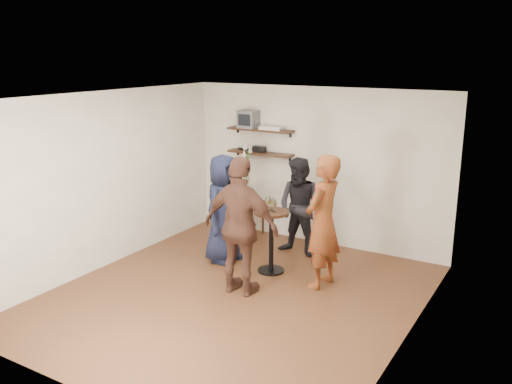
% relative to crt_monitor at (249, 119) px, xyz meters
% --- Properties ---
extents(room, '(4.58, 5.08, 2.68)m').
position_rel_crt_monitor_xyz_m(room, '(1.23, -2.38, -0.72)').
color(room, '#492B17').
rests_on(room, ground).
extents(shelf_upper, '(1.20, 0.25, 0.04)m').
position_rel_crt_monitor_xyz_m(shelf_upper, '(0.23, 0.00, -0.17)').
color(shelf_upper, black).
rests_on(shelf_upper, room).
extents(shelf_lower, '(1.20, 0.25, 0.04)m').
position_rel_crt_monitor_xyz_m(shelf_lower, '(0.23, 0.00, -0.57)').
color(shelf_lower, black).
rests_on(shelf_lower, room).
extents(crt_monitor, '(0.32, 0.30, 0.30)m').
position_rel_crt_monitor_xyz_m(crt_monitor, '(0.00, 0.00, 0.00)').
color(crt_monitor, '#59595B').
rests_on(crt_monitor, shelf_upper).
extents(dvd_deck, '(0.40, 0.24, 0.06)m').
position_rel_crt_monitor_xyz_m(dvd_deck, '(0.46, 0.00, -0.12)').
color(dvd_deck, silver).
rests_on(dvd_deck, shelf_upper).
extents(radio, '(0.22, 0.10, 0.10)m').
position_rel_crt_monitor_xyz_m(radio, '(0.21, 0.00, -0.50)').
color(radio, black).
rests_on(radio, shelf_lower).
extents(power_strip, '(0.30, 0.05, 0.03)m').
position_rel_crt_monitor_xyz_m(power_strip, '(-0.09, 0.05, -0.54)').
color(power_strip, black).
rests_on(power_strip, shelf_lower).
extents(side_table, '(0.59, 0.59, 0.60)m').
position_rel_crt_monitor_xyz_m(side_table, '(0.09, -0.20, -1.52)').
color(side_table, black).
rests_on(side_table, room).
extents(vase_lilies, '(0.20, 0.21, 1.08)m').
position_rel_crt_monitor_xyz_m(vase_lilies, '(0.08, -0.20, -1.08)').
color(vase_lilies, silver).
rests_on(vase_lilies, side_table).
extents(drinks_table, '(0.51, 0.51, 0.92)m').
position_rel_crt_monitor_xyz_m(drinks_table, '(1.24, -1.40, -1.42)').
color(drinks_table, black).
rests_on(drinks_table, room).
extents(wine_glass_fl, '(0.07, 0.07, 0.20)m').
position_rel_crt_monitor_xyz_m(wine_glass_fl, '(1.18, -1.43, -0.96)').
color(wine_glass_fl, silver).
rests_on(wine_glass_fl, drinks_table).
extents(wine_glass_fr, '(0.06, 0.06, 0.18)m').
position_rel_crt_monitor_xyz_m(wine_glass_fr, '(1.30, -1.43, -0.97)').
color(wine_glass_fr, silver).
rests_on(wine_glass_fr, drinks_table).
extents(wine_glass_bl, '(0.07, 0.07, 0.20)m').
position_rel_crt_monitor_xyz_m(wine_glass_bl, '(1.20, -1.35, -0.96)').
color(wine_glass_bl, silver).
rests_on(wine_glass_bl, drinks_table).
extents(wine_glass_br, '(0.06, 0.06, 0.19)m').
position_rel_crt_monitor_xyz_m(wine_glass_br, '(1.26, -1.39, -0.97)').
color(wine_glass_br, silver).
rests_on(wine_glass_br, drinks_table).
extents(person_plaid, '(0.50, 0.71, 1.84)m').
position_rel_crt_monitor_xyz_m(person_plaid, '(2.07, -1.48, -1.10)').
color(person_plaid, red).
rests_on(person_plaid, room).
extents(person_dark, '(0.79, 0.64, 1.56)m').
position_rel_crt_monitor_xyz_m(person_dark, '(1.29, -0.57, -1.24)').
color(person_dark, black).
rests_on(person_dark, room).
extents(person_navy, '(0.54, 0.82, 1.67)m').
position_rel_crt_monitor_xyz_m(person_navy, '(0.41, -1.39, -1.18)').
color(person_navy, black).
rests_on(person_navy, room).
extents(person_brown, '(1.09, 0.47, 1.85)m').
position_rel_crt_monitor_xyz_m(person_brown, '(1.25, -2.23, -1.09)').
color(person_brown, '#4A2B1F').
rests_on(person_brown, room).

